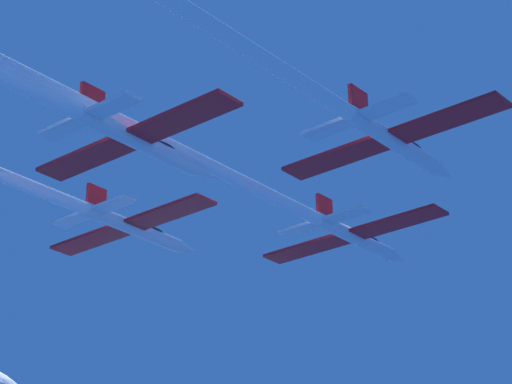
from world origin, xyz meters
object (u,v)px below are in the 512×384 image
object	(u,v)px
jet_lead	(259,190)
jet_slot	(4,76)
jet_left_wing	(33,188)
jet_right_wing	(306,85)

from	to	relation	value
jet_lead	jet_slot	world-z (taller)	jet_lead
jet_lead	jet_left_wing	xyz separation A→B (m)	(-12.34, -10.67, 0.09)
jet_lead	jet_left_wing	distance (m)	16.31
jet_lead	jet_slot	bearing A→B (deg)	-89.47
jet_left_wing	jet_slot	world-z (taller)	jet_left_wing
jet_left_wing	jet_lead	bearing A→B (deg)	40.84
jet_left_wing	jet_right_wing	xyz separation A→B (m)	(23.98, 1.17, 0.03)
jet_left_wing	jet_right_wing	bearing A→B (deg)	2.78
jet_left_wing	jet_right_wing	distance (m)	24.01
jet_left_wing	jet_right_wing	size ratio (longest dim) A/B	1.03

